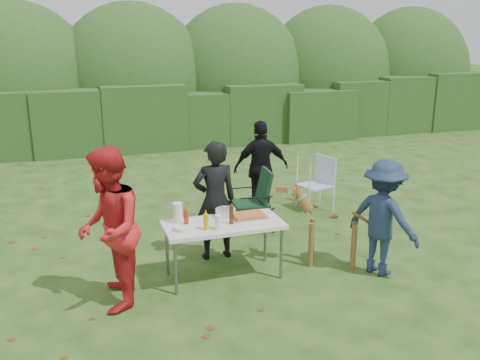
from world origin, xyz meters
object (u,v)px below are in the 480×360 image
object	(u,v)px
ketchup_bottle	(186,219)
dog	(333,228)
mustard_bottle	(206,222)
person_cook	(215,200)
folding_table	(223,227)
person_red_jacket	(109,230)
person_black_puffy	(261,168)
camping_chair	(251,200)
lawn_chair	(315,183)
child	(383,218)
paper_towel_roll	(178,213)
beer_bottle	(231,215)

from	to	relation	value
ketchup_bottle	dog	bearing A→B (deg)	-3.62
mustard_bottle	person_cook	bearing A→B (deg)	66.90
folding_table	person_red_jacket	xyz separation A→B (m)	(-1.41, -0.28, 0.25)
person_black_puffy	mustard_bottle	xyz separation A→B (m)	(-1.60, -2.32, 0.02)
camping_chair	person_cook	bearing A→B (deg)	50.77
person_cook	lawn_chair	world-z (taller)	person_cook
person_black_puffy	child	world-z (taller)	person_black_puffy
child	lawn_chair	distance (m)	2.62
dog	lawn_chair	distance (m)	2.35
lawn_chair	ketchup_bottle	world-z (taller)	ketchup_bottle
paper_towel_roll	lawn_chair	bearing A→B (deg)	33.08
person_red_jacket	mustard_bottle	size ratio (longest dim) A/B	9.33
mustard_bottle	ketchup_bottle	bearing A→B (deg)	146.04
beer_bottle	ketchup_bottle	bearing A→B (deg)	175.58
lawn_chair	ketchup_bottle	xyz separation A→B (m)	(-2.80, -2.07, 0.37)
child	paper_towel_roll	distance (m)	2.63
person_cook	person_red_jacket	xyz separation A→B (m)	(-1.48, -0.91, 0.10)
folding_table	person_red_jacket	size ratio (longest dim) A/B	0.80
person_red_jacket	camping_chair	world-z (taller)	person_red_jacket
paper_towel_roll	ketchup_bottle	bearing A→B (deg)	-72.60
camping_chair	folding_table	bearing A→B (deg)	63.72
ketchup_bottle	paper_towel_roll	distance (m)	0.22
person_cook	camping_chair	bearing A→B (deg)	-134.89
dog	mustard_bottle	xyz separation A→B (m)	(-1.75, -0.02, 0.31)
person_cook	camping_chair	xyz separation A→B (m)	(0.83, 0.86, -0.34)
lawn_chair	camping_chair	bearing A→B (deg)	4.91
child	camping_chair	world-z (taller)	child
dog	ketchup_bottle	distance (m)	1.99
person_cook	camping_chair	size ratio (longest dim) A/B	1.69
folding_table	lawn_chair	size ratio (longest dim) A/B	1.57
camping_chair	paper_towel_roll	bearing A→B (deg)	46.74
folding_table	paper_towel_roll	distance (m)	0.60
person_cook	dog	world-z (taller)	person_cook
beer_bottle	lawn_chair	bearing A→B (deg)	43.44
person_black_puffy	lawn_chair	size ratio (longest dim) A/B	1.71
folding_table	camping_chair	xyz separation A→B (m)	(0.89, 1.48, -0.19)
person_cook	person_black_puffy	distance (m)	2.00
child	ketchup_bottle	size ratio (longest dim) A/B	6.92
child	camping_chair	bearing A→B (deg)	2.81
person_red_jacket	dog	size ratio (longest dim) A/B	1.66
person_cook	paper_towel_roll	bearing A→B (deg)	34.62
child	beer_bottle	bearing A→B (deg)	50.39
mustard_bottle	dog	bearing A→B (deg)	0.53
beer_bottle	paper_towel_roll	distance (m)	0.68
lawn_chair	mustard_bottle	size ratio (longest dim) A/B	4.78
folding_table	person_black_puffy	size ratio (longest dim) A/B	0.92
person_cook	ketchup_bottle	bearing A→B (deg)	48.87
child	mustard_bottle	distance (m)	2.28
paper_towel_roll	beer_bottle	bearing A→B (deg)	-21.69
lawn_chair	beer_bottle	world-z (taller)	beer_bottle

